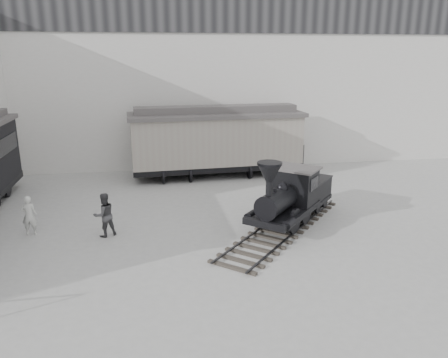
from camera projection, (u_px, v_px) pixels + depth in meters
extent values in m
plane|color=#9E9E9B|center=(253.00, 273.00, 14.08)|extent=(90.00, 90.00, 0.00)
cube|color=silver|center=(201.00, 77.00, 26.83)|extent=(34.00, 2.40, 11.00)
cube|color=#232326|center=(202.00, 5.00, 24.55)|extent=(34.00, 0.12, 3.00)
cube|color=#413A36|center=(282.00, 228.00, 17.58)|extent=(6.88, 7.57, 0.15)
cube|color=#2D2D30|center=(267.00, 223.00, 17.90)|extent=(5.55, 6.42, 0.05)
cube|color=#2D2D30|center=(297.00, 230.00, 17.23)|extent=(5.55, 6.42, 0.05)
cylinder|color=black|center=(261.00, 214.00, 17.40)|extent=(0.74, 0.83, 1.01)
cylinder|color=black|center=(295.00, 221.00, 16.68)|extent=(0.74, 0.83, 1.01)
cylinder|color=black|center=(274.00, 206.00, 18.38)|extent=(0.74, 0.83, 1.01)
cylinder|color=black|center=(306.00, 212.00, 17.66)|extent=(0.74, 0.83, 1.01)
cube|color=black|center=(284.00, 210.00, 17.50)|extent=(3.54, 3.69, 0.26)
cylinder|color=black|center=(278.00, 201.00, 16.82)|extent=(2.07, 2.19, 0.91)
cylinder|color=black|center=(269.00, 189.00, 15.95)|extent=(0.34, 0.34, 0.55)
cone|color=black|center=(269.00, 173.00, 15.79)|extent=(1.24, 1.24, 0.64)
sphere|color=black|center=(282.00, 188.00, 17.00)|extent=(0.48, 0.48, 0.48)
cube|color=black|center=(293.00, 186.00, 17.95)|extent=(2.16, 2.10, 1.42)
cube|color=#565251|center=(294.00, 168.00, 17.74)|extent=(2.42, 2.36, 0.07)
cube|color=black|center=(307.00, 187.00, 19.44)|extent=(2.44, 2.46, 0.82)
cylinder|color=black|center=(175.00, 170.00, 24.90)|extent=(2.17, 0.97, 0.85)
cylinder|color=black|center=(257.00, 166.00, 25.92)|extent=(2.17, 0.97, 0.85)
cube|color=black|center=(216.00, 165.00, 25.36)|extent=(9.69, 3.21, 0.32)
cube|color=gray|center=(216.00, 139.00, 24.95)|extent=(9.69, 3.31, 2.65)
cube|color=#565251|center=(216.00, 114.00, 24.56)|extent=(10.03, 3.65, 0.21)
cube|color=#565251|center=(216.00, 109.00, 24.48)|extent=(9.18, 1.81, 0.38)
imported|color=silver|center=(29.00, 215.00, 16.87)|extent=(0.59, 0.40, 1.59)
imported|color=#3F3E41|center=(104.00, 215.00, 16.72)|extent=(1.05, 0.97, 1.73)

